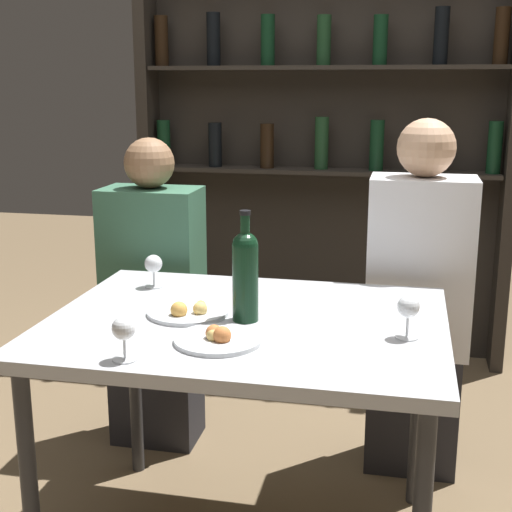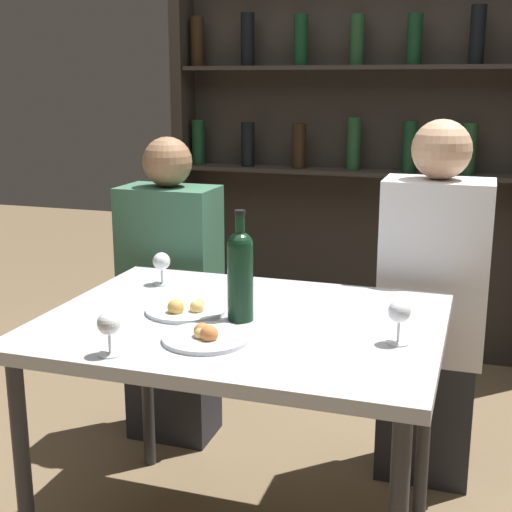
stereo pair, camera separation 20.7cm
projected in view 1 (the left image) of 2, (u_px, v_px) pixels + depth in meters
dining_table at (247, 342)px, 2.00m from camera, size 1.10×0.85×0.74m
wine_rack_wall at (323, 128)px, 3.51m from camera, size 1.84×0.21×2.20m
wine_bottle at (247, 272)px, 1.94m from camera, size 0.07×0.07×0.31m
wine_glass_0 at (153, 265)px, 2.28m from camera, size 0.06×0.06×0.11m
wine_glass_1 at (408, 309)px, 1.82m from camera, size 0.06×0.06×0.11m
wine_glass_2 at (124, 331)px, 1.68m from camera, size 0.06×0.06×0.11m
food_plate_0 at (218, 338)px, 1.80m from camera, size 0.23×0.23×0.05m
food_plate_1 at (188, 311)px, 2.02m from camera, size 0.23×0.23×0.05m
seated_person_left at (154, 303)px, 2.71m from camera, size 0.36×0.22×1.18m
seated_person_right at (417, 309)px, 2.50m from camera, size 0.36×0.22×1.26m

